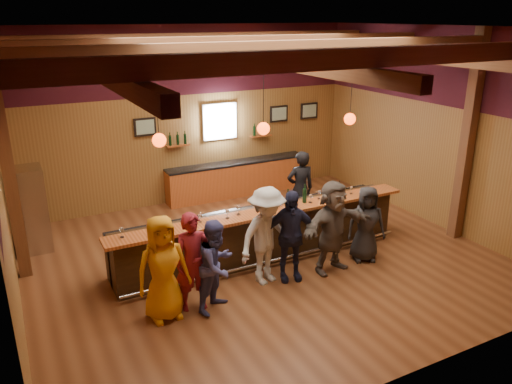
% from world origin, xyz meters
% --- Properties ---
extents(room, '(9.04, 9.00, 4.52)m').
position_xyz_m(room, '(0.00, 0.06, 3.21)').
color(room, brown).
rests_on(room, ground).
extents(bar_counter, '(6.30, 1.07, 1.11)m').
position_xyz_m(bar_counter, '(0.02, 0.15, 0.52)').
color(bar_counter, black).
rests_on(bar_counter, ground).
extents(back_bar_cabinet, '(4.00, 0.52, 0.95)m').
position_xyz_m(back_bar_cabinet, '(1.20, 3.72, 0.48)').
color(back_bar_cabinet, '#9C461C').
rests_on(back_bar_cabinet, ground).
extents(window, '(0.95, 0.09, 0.95)m').
position_xyz_m(window, '(0.80, 3.95, 2.05)').
color(window, silver).
rests_on(window, room).
extents(framed_pictures, '(5.35, 0.05, 0.45)m').
position_xyz_m(framed_pictures, '(1.67, 3.94, 2.10)').
color(framed_pictures, black).
rests_on(framed_pictures, room).
extents(wine_shelves, '(3.00, 0.18, 0.30)m').
position_xyz_m(wine_shelves, '(0.80, 3.88, 1.62)').
color(wine_shelves, '#9C461C').
rests_on(wine_shelves, room).
extents(pendant_lights, '(4.24, 0.24, 1.37)m').
position_xyz_m(pendant_lights, '(0.00, 0.00, 2.71)').
color(pendant_lights, black).
rests_on(pendant_lights, room).
extents(stainless_fridge, '(0.70, 0.70, 1.80)m').
position_xyz_m(stainless_fridge, '(-4.10, 2.60, 0.90)').
color(stainless_fridge, silver).
rests_on(stainless_fridge, ground).
extents(customer_orange, '(0.89, 0.60, 1.78)m').
position_xyz_m(customer_orange, '(-2.40, -1.10, 0.89)').
color(customer_orange, orange).
rests_on(customer_orange, ground).
extents(customer_redvest, '(0.67, 0.49, 1.72)m').
position_xyz_m(customer_redvest, '(-1.87, -1.06, 0.86)').
color(customer_redvest, maroon).
rests_on(customer_redvest, ground).
extents(customer_denim, '(0.98, 0.93, 1.60)m').
position_xyz_m(customer_denim, '(-1.53, -1.24, 0.80)').
color(customer_denim, '#414583').
rests_on(customer_denim, ground).
extents(customer_white, '(1.33, 0.97, 1.86)m').
position_xyz_m(customer_white, '(-0.38, -0.85, 0.93)').
color(customer_white, beige).
rests_on(customer_white, ground).
extents(customer_navy, '(1.11, 0.70, 1.76)m').
position_xyz_m(customer_navy, '(0.06, -0.94, 0.88)').
color(customer_navy, '#1C1E38').
rests_on(customer_navy, ground).
extents(customer_brown, '(1.75, 0.78, 1.82)m').
position_xyz_m(customer_brown, '(0.95, -1.02, 0.91)').
color(customer_brown, '#5C5149').
rests_on(customer_brown, ground).
extents(customer_dark, '(0.89, 0.75, 1.56)m').
position_xyz_m(customer_dark, '(1.82, -0.96, 0.78)').
color(customer_dark, '#232325').
rests_on(customer_dark, ground).
extents(bartender, '(0.72, 0.53, 1.81)m').
position_xyz_m(bartender, '(1.58, 1.13, 0.90)').
color(bartender, black).
rests_on(bartender, ground).
extents(ice_bucket, '(0.20, 0.20, 0.22)m').
position_xyz_m(ice_bucket, '(0.18, -0.07, 1.22)').
color(ice_bucket, brown).
rests_on(ice_bucket, bar_counter).
extents(bottle_a, '(0.07, 0.07, 0.32)m').
position_xyz_m(bottle_a, '(0.54, -0.04, 1.24)').
color(bottle_a, black).
rests_on(bottle_a, bar_counter).
extents(bottle_b, '(0.08, 0.08, 0.39)m').
position_xyz_m(bottle_b, '(0.90, -0.11, 1.26)').
color(bottle_b, black).
rests_on(bottle_b, bar_counter).
extents(glass_a, '(0.08, 0.08, 0.19)m').
position_xyz_m(glass_a, '(-2.79, -0.11, 1.25)').
color(glass_a, silver).
rests_on(glass_a, bar_counter).
extents(glass_b, '(0.09, 0.09, 0.20)m').
position_xyz_m(glass_b, '(-2.20, -0.24, 1.25)').
color(glass_b, silver).
rests_on(glass_b, bar_counter).
extents(glass_c, '(0.08, 0.08, 0.17)m').
position_xyz_m(glass_c, '(-1.36, -0.10, 1.23)').
color(glass_c, silver).
rests_on(glass_c, bar_counter).
extents(glass_d, '(0.08, 0.08, 0.18)m').
position_xyz_m(glass_d, '(-0.84, -0.16, 1.24)').
color(glass_d, silver).
rests_on(glass_d, bar_counter).
extents(glass_e, '(0.09, 0.09, 0.20)m').
position_xyz_m(glass_e, '(-0.58, -0.09, 1.25)').
color(glass_e, silver).
rests_on(glass_e, bar_counter).
extents(glass_f, '(0.08, 0.08, 0.18)m').
position_xyz_m(glass_f, '(1.00, -0.17, 1.24)').
color(glass_f, silver).
rests_on(glass_f, bar_counter).
extents(glass_g, '(0.08, 0.08, 0.19)m').
position_xyz_m(glass_g, '(1.28, -0.06, 1.24)').
color(glass_g, silver).
rests_on(glass_g, bar_counter).
extents(glass_h, '(0.07, 0.07, 0.16)m').
position_xyz_m(glass_h, '(2.06, -0.13, 1.23)').
color(glass_h, silver).
rests_on(glass_h, bar_counter).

